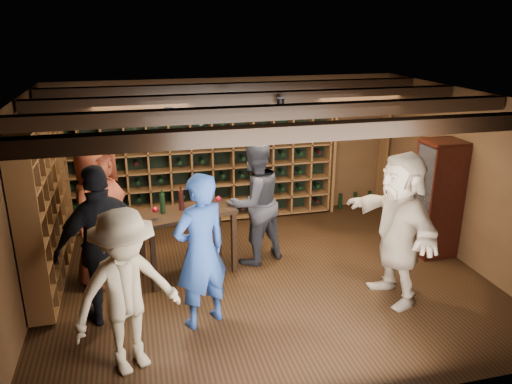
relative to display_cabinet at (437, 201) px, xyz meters
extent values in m
plane|color=black|center=(-2.71, -0.20, -0.86)|extent=(6.00, 6.00, 0.00)
plane|color=#51321B|center=(-2.71, 2.30, 0.39)|extent=(6.00, 0.00, 6.00)
plane|color=#51321B|center=(-2.71, -2.70, 0.39)|extent=(6.00, 0.00, 6.00)
plane|color=#51321B|center=(-5.71, -0.20, 0.39)|extent=(0.00, 5.00, 5.00)
plane|color=#51321B|center=(0.29, -0.20, 0.39)|extent=(0.00, 5.00, 5.00)
plane|color=black|center=(-2.71, -0.20, 1.64)|extent=(6.00, 6.00, 0.00)
cube|color=black|center=(-2.71, -1.80, 1.56)|extent=(5.90, 0.18, 0.16)
cube|color=black|center=(-2.71, -0.70, 1.56)|extent=(5.90, 0.18, 0.16)
cube|color=black|center=(-2.71, 0.40, 1.56)|extent=(5.90, 0.18, 0.16)
cube|color=black|center=(-2.71, 1.50, 1.56)|extent=(5.90, 0.18, 0.16)
cylinder|color=black|center=(-3.91, -0.20, 1.53)|extent=(0.10, 0.10, 0.10)
cylinder|color=black|center=(-2.41, 0.20, 1.53)|extent=(0.10, 0.10, 0.10)
cylinder|color=black|center=(-1.31, -0.50, 1.53)|extent=(0.10, 0.10, 0.10)
cylinder|color=black|center=(-2.91, 1.00, 1.53)|extent=(0.10, 0.10, 0.10)
cube|color=brown|center=(-3.24, 2.13, 0.29)|extent=(4.65, 0.30, 2.20)
cube|color=black|center=(-3.24, 2.13, 0.29)|extent=(4.56, 0.02, 2.16)
cube|color=brown|center=(-5.54, 0.62, 0.29)|extent=(0.30, 2.65, 2.20)
cube|color=black|center=(-5.54, 0.62, 0.29)|extent=(0.29, 0.02, 2.16)
cube|color=brown|center=(-0.31, 2.12, 0.99)|extent=(1.15, 0.32, 0.04)
cube|color=brown|center=(0.21, 2.12, 0.07)|extent=(0.05, 0.28, 1.85)
cube|color=brown|center=(-0.83, 2.12, 0.07)|extent=(0.05, 0.28, 1.85)
cube|color=#A27F51|center=(-0.71, 2.12, 1.11)|extent=(0.40, 0.30, 0.20)
cube|color=#A27F51|center=(-0.26, 2.12, 1.11)|extent=(0.40, 0.30, 0.20)
cube|color=#A27F51|center=(0.09, 2.12, 1.11)|extent=(0.40, 0.30, 0.20)
cube|color=black|center=(0.01, 0.00, -0.81)|extent=(0.55, 0.50, 0.10)
cube|color=black|center=(0.01, 0.00, 0.04)|extent=(0.55, 0.50, 1.70)
cube|color=white|center=(-0.25, 0.00, 0.04)|extent=(0.01, 0.46, 1.60)
cube|color=black|center=(0.01, 0.00, 0.04)|extent=(0.50, 0.44, 0.02)
sphere|color=#59260C|center=(-0.01, 0.00, 0.14)|extent=(0.18, 0.18, 0.18)
imported|color=navy|center=(-3.70, -1.01, 0.07)|extent=(0.80, 0.68, 1.86)
imported|color=black|center=(-2.72, 0.42, 0.07)|extent=(1.10, 1.00, 1.85)
imported|color=maroon|center=(-4.85, 0.29, 0.13)|extent=(1.08, 1.15, 1.98)
imported|color=black|center=(-4.77, -0.65, 0.10)|extent=(1.22, 0.85, 1.92)
imported|color=gray|center=(-4.53, -1.64, 0.02)|extent=(1.30, 1.07, 1.75)
imported|color=tan|center=(-1.23, -1.03, 0.12)|extent=(0.71, 1.84, 1.95)
cube|color=black|center=(-3.71, 0.25, 0.07)|extent=(1.38, 0.92, 0.05)
cube|color=black|center=(-4.21, -0.15, -0.40)|extent=(0.08, 0.08, 0.91)
cube|color=black|center=(-3.09, 0.13, -0.40)|extent=(0.08, 0.08, 0.91)
cube|color=black|center=(-4.34, 0.36, -0.40)|extent=(0.08, 0.08, 0.91)
cube|color=black|center=(-3.22, 0.64, -0.40)|extent=(0.08, 0.08, 0.91)
cylinder|color=black|center=(-4.03, 0.22, 0.24)|extent=(0.07, 0.07, 0.28)
cylinder|color=black|center=(-3.78, 0.29, 0.24)|extent=(0.07, 0.07, 0.28)
cylinder|color=black|center=(-3.47, 0.36, 0.24)|extent=(0.07, 0.07, 0.28)
camera|label=1|loc=(-4.33, -6.14, 2.55)|focal=35.00mm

